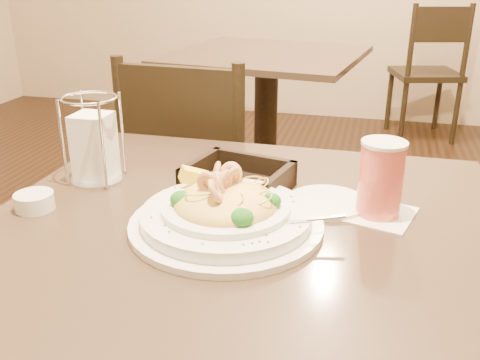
% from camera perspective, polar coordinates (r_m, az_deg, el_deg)
% --- Properties ---
extents(main_table, '(0.90, 0.90, 0.75)m').
position_cam_1_polar(main_table, '(1.05, -0.28, -16.69)').
color(main_table, black).
rests_on(main_table, ground).
extents(background_table, '(1.02, 1.02, 0.75)m').
position_cam_1_polar(background_table, '(2.79, 2.80, 8.58)').
color(background_table, black).
rests_on(background_table, ground).
extents(dining_chair_near, '(0.45, 0.45, 0.93)m').
position_cam_1_polar(dining_chair_near, '(1.73, -4.50, -0.83)').
color(dining_chair_near, black).
rests_on(dining_chair_near, ground).
extents(dining_chair_far, '(0.51, 0.51, 0.93)m').
position_cam_1_polar(dining_chair_far, '(3.93, 19.49, 11.15)').
color(dining_chair_far, black).
rests_on(dining_chair_far, ground).
extents(pasta_bowl, '(0.37, 0.33, 0.11)m').
position_cam_1_polar(pasta_bowl, '(0.91, -1.53, -3.37)').
color(pasta_bowl, white).
rests_on(pasta_bowl, main_table).
extents(drink_glass, '(0.15, 0.15, 0.14)m').
position_cam_1_polar(drink_glass, '(0.97, 14.78, 0.07)').
color(drink_glass, white).
rests_on(drink_glass, main_table).
extents(bread_basket, '(0.22, 0.19, 0.05)m').
position_cam_1_polar(bread_basket, '(1.06, -0.23, -0.09)').
color(bread_basket, black).
rests_on(bread_basket, main_table).
extents(napkin_caddy, '(0.11, 0.11, 0.18)m').
position_cam_1_polar(napkin_caddy, '(1.13, -15.29, 3.62)').
color(napkin_caddy, silver).
rests_on(napkin_caddy, main_table).
extents(side_plate, '(0.19, 0.19, 0.01)m').
position_cam_1_polar(side_plate, '(1.01, 9.28, -2.34)').
color(side_plate, white).
rests_on(side_plate, main_table).
extents(butter_ramekin, '(0.07, 0.07, 0.03)m').
position_cam_1_polar(butter_ramekin, '(1.05, -21.08, -2.14)').
color(butter_ramekin, white).
rests_on(butter_ramekin, main_table).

